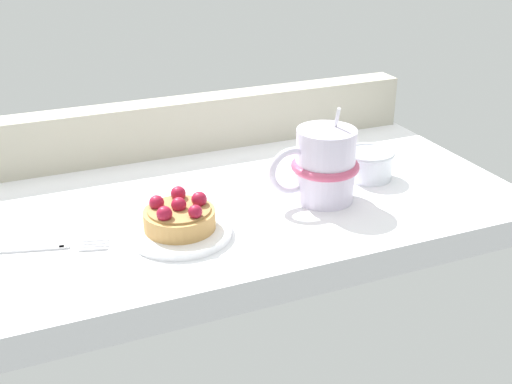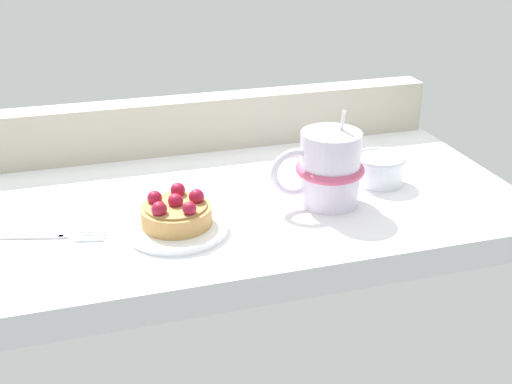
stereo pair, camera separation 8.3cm
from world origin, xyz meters
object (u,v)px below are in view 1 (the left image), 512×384
Objects in this scene: dessert_fork at (44,247)px; sugar_bowl at (369,163)px; dessert_plate at (180,232)px; raspberry_tart at (179,216)px; coffee_mug at (323,165)px.

dessert_fork is 47.38cm from sugar_bowl.
dessert_fork is at bearing -175.66° from sugar_bowl.
dessert_fork is at bearing 169.95° from dessert_plate.
raspberry_tart is 16.48cm from dessert_fork.
sugar_bowl is (47.20, 3.59, 1.97)cm from dessert_fork.
dessert_plate is 0.98× the size of coffee_mug.
sugar_bowl is at bearing 4.34° from dessert_fork.
raspberry_tart is 21.42cm from coffee_mug.
raspberry_tart reaches higher than sugar_bowl.
coffee_mug is 11.16cm from sugar_bowl.
sugar_bowl reaches higher than dessert_plate.
coffee_mug is 0.85× the size of dessert_fork.
coffee_mug is 37.54cm from dessert_fork.
dessert_fork is (-37.23, 0.52, -4.81)cm from coffee_mug.
dessert_plate is 1.72× the size of sugar_bowl.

